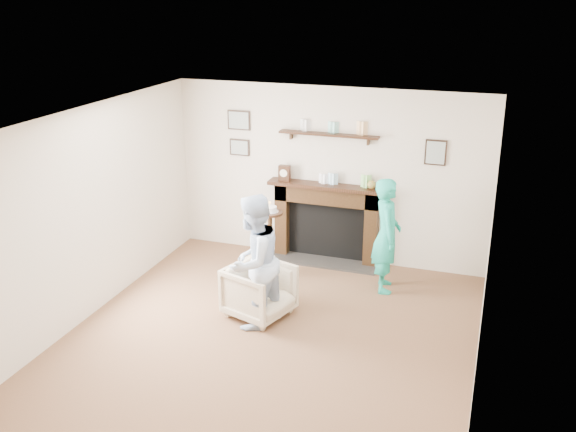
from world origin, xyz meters
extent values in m
plane|color=brown|center=(0.00, 0.00, 0.00)|extent=(5.00, 5.00, 0.00)
cube|color=beige|center=(0.00, 2.50, 1.25)|extent=(4.50, 0.04, 2.50)
cube|color=beige|center=(-2.25, 0.00, 1.25)|extent=(0.04, 5.00, 2.50)
cube|color=beige|center=(2.25, 0.00, 1.25)|extent=(0.04, 5.00, 2.50)
cube|color=white|center=(0.00, 0.00, 2.50)|extent=(4.50, 5.00, 0.04)
cube|color=black|center=(-0.66, 2.40, 0.55)|extent=(0.18, 0.20, 1.10)
cube|color=black|center=(0.66, 2.40, 0.55)|extent=(0.18, 0.20, 1.10)
cube|color=black|center=(0.00, 2.40, 0.98)|extent=(1.50, 0.20, 0.24)
cube|color=black|center=(0.00, 2.47, 0.43)|extent=(1.14, 0.06, 0.86)
cube|color=#2D2A28|center=(0.00, 2.28, 0.01)|extent=(1.60, 0.44, 0.03)
cube|color=black|center=(0.00, 2.37, 1.12)|extent=(1.68, 0.26, 0.05)
cube|color=black|center=(0.00, 2.42, 1.85)|extent=(1.40, 0.15, 0.03)
cube|color=black|center=(-1.35, 2.48, 1.95)|extent=(0.34, 0.03, 0.28)
cube|color=black|center=(-1.35, 2.48, 1.55)|extent=(0.30, 0.03, 0.24)
cube|color=black|center=(1.45, 2.48, 1.70)|extent=(0.28, 0.03, 0.34)
cube|color=black|center=(-0.62, 2.37, 1.26)|extent=(0.16, 0.09, 0.22)
cylinder|color=beige|center=(-0.62, 2.32, 1.27)|extent=(0.11, 0.01, 0.11)
sphere|color=green|center=(0.64, 2.37, 1.21)|extent=(0.12, 0.12, 0.12)
imported|color=#C5B792|center=(-0.30, 0.52, 0.00)|extent=(0.89, 0.87, 0.64)
imported|color=silver|center=(-0.29, 0.30, 0.00)|extent=(0.77, 0.90, 1.60)
imported|color=teal|center=(0.99, 1.72, 0.00)|extent=(0.49, 0.62, 1.51)
cylinder|color=black|center=(-0.55, 1.56, 0.01)|extent=(0.28, 0.28, 0.02)
cylinder|color=black|center=(-0.55, 1.56, 0.47)|extent=(0.06, 0.06, 0.91)
cylinder|color=black|center=(-0.55, 1.56, 0.94)|extent=(0.34, 0.34, 0.03)
cylinder|color=silver|center=(-0.55, 1.56, 0.96)|extent=(0.23, 0.23, 0.01)
cylinder|color=white|center=(-0.55, 1.56, 0.99)|extent=(0.18, 0.18, 0.07)
cylinder|color=#FEEAA0|center=(-0.55, 1.56, 1.05)|extent=(0.01, 0.01, 0.05)
sphere|color=orange|center=(-0.55, 1.56, 1.09)|extent=(0.02, 0.02, 0.02)
camera|label=1|loc=(2.24, -5.93, 3.78)|focal=40.00mm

